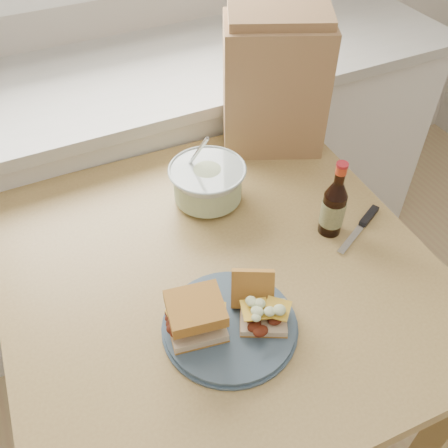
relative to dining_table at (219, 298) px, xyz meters
name	(u,v)px	position (x,y,z in m)	size (l,w,h in m)	color
cabinet_run	(136,184)	(0.02, 0.81, -0.24)	(2.50, 0.64, 0.94)	silver
dining_table	(219,298)	(0.00, 0.00, 0.00)	(1.04, 1.04, 0.83)	tan
plate	(230,325)	(-0.05, -0.17, 0.13)	(0.28, 0.28, 0.02)	#405467
sandwich_left	(196,316)	(-0.12, -0.15, 0.18)	(0.13, 0.12, 0.08)	#CCB38F
sandwich_right	(260,305)	(0.02, -0.17, 0.17)	(0.13, 0.17, 0.08)	#CCB38F
coleslaw_bowl	(208,184)	(0.08, 0.23, 0.18)	(0.21, 0.21, 0.20)	#B7C5C0
beer_bottle	(334,207)	(0.31, -0.01, 0.20)	(0.06, 0.06, 0.22)	black
knife	(365,221)	(0.41, -0.03, 0.13)	(0.19, 0.11, 0.01)	silver
paper_bag	(274,87)	(0.37, 0.39, 0.31)	(0.29, 0.19, 0.38)	#A88051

